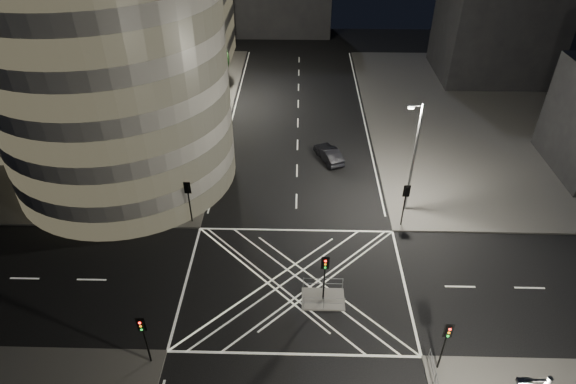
{
  "coord_description": "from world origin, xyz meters",
  "views": [
    {
      "loc": [
        0.12,
        -24.5,
        26.04
      ],
      "look_at": [
        -0.69,
        7.26,
        3.0
      ],
      "focal_mm": 30.0,
      "sensor_mm": 36.0,
      "label": 1
    }
  ],
  "objects_px": {
    "central_island": "(323,299)",
    "traffic_signal_fr": "(405,198)",
    "traffic_signal_nl": "(143,332)",
    "traffic_signal_island": "(325,270)",
    "street_lamp_left_far": "(218,60)",
    "street_lamp_right_far": "(413,156)",
    "street_lamp_left_near": "(189,135)",
    "traffic_signal_fl": "(188,195)",
    "traffic_signal_nr": "(446,338)",
    "sedan": "(329,154)"
  },
  "relations": [
    {
      "from": "street_lamp_left_near",
      "to": "street_lamp_left_far",
      "type": "distance_m",
      "value": 18.0
    },
    {
      "from": "traffic_signal_island",
      "to": "traffic_signal_fl",
      "type": "bearing_deg",
      "value": 142.46
    },
    {
      "from": "street_lamp_left_near",
      "to": "traffic_signal_fr",
      "type": "bearing_deg",
      "value": -15.92
    },
    {
      "from": "traffic_signal_island",
      "to": "traffic_signal_fr",
      "type": "bearing_deg",
      "value": 50.67
    },
    {
      "from": "central_island",
      "to": "traffic_signal_fr",
      "type": "bearing_deg",
      "value": 50.67
    },
    {
      "from": "traffic_signal_nl",
      "to": "traffic_signal_fr",
      "type": "distance_m",
      "value": 22.24
    },
    {
      "from": "traffic_signal_nr",
      "to": "street_lamp_left_near",
      "type": "xyz_separation_m",
      "value": [
        -18.24,
        18.8,
        2.63
      ]
    },
    {
      "from": "central_island",
      "to": "sedan",
      "type": "bearing_deg",
      "value": 86.38
    },
    {
      "from": "traffic_signal_fr",
      "to": "street_lamp_left_near",
      "type": "xyz_separation_m",
      "value": [
        -18.24,
        5.2,
        2.63
      ]
    },
    {
      "from": "traffic_signal_nr",
      "to": "sedan",
      "type": "height_order",
      "value": "traffic_signal_nr"
    },
    {
      "from": "traffic_signal_island",
      "to": "sedan",
      "type": "height_order",
      "value": "traffic_signal_island"
    },
    {
      "from": "traffic_signal_nr",
      "to": "sedan",
      "type": "distance_m",
      "value": 24.58
    },
    {
      "from": "traffic_signal_nr",
      "to": "traffic_signal_island",
      "type": "bearing_deg",
      "value": 142.07
    },
    {
      "from": "street_lamp_left_near",
      "to": "sedan",
      "type": "height_order",
      "value": "street_lamp_left_near"
    },
    {
      "from": "traffic_signal_fl",
      "to": "central_island",
      "type": "bearing_deg",
      "value": -37.54
    },
    {
      "from": "traffic_signal_nl",
      "to": "street_lamp_right_far",
      "type": "relative_size",
      "value": 0.4
    },
    {
      "from": "traffic_signal_nl",
      "to": "traffic_signal_nr",
      "type": "relative_size",
      "value": 1.0
    },
    {
      "from": "street_lamp_left_near",
      "to": "street_lamp_left_far",
      "type": "xyz_separation_m",
      "value": [
        0.0,
        18.0,
        0.0
      ]
    },
    {
      "from": "traffic_signal_nl",
      "to": "street_lamp_right_far",
      "type": "xyz_separation_m",
      "value": [
        18.24,
        15.8,
        2.63
      ]
    },
    {
      "from": "traffic_signal_fl",
      "to": "traffic_signal_nr",
      "type": "relative_size",
      "value": 1.0
    },
    {
      "from": "traffic_signal_fr",
      "to": "street_lamp_left_far",
      "type": "bearing_deg",
      "value": 128.17
    },
    {
      "from": "central_island",
      "to": "traffic_signal_fl",
      "type": "height_order",
      "value": "traffic_signal_fl"
    },
    {
      "from": "central_island",
      "to": "traffic_signal_fr",
      "type": "relative_size",
      "value": 0.75
    },
    {
      "from": "traffic_signal_fl",
      "to": "street_lamp_left_far",
      "type": "height_order",
      "value": "street_lamp_left_far"
    },
    {
      "from": "traffic_signal_fr",
      "to": "traffic_signal_nr",
      "type": "distance_m",
      "value": 13.6
    },
    {
      "from": "central_island",
      "to": "street_lamp_left_far",
      "type": "xyz_separation_m",
      "value": [
        -11.44,
        31.5,
        5.47
      ]
    },
    {
      "from": "traffic_signal_nr",
      "to": "street_lamp_left_near",
      "type": "bearing_deg",
      "value": 134.13
    },
    {
      "from": "street_lamp_right_far",
      "to": "central_island",
      "type": "bearing_deg",
      "value": -125.3
    },
    {
      "from": "traffic_signal_fl",
      "to": "traffic_signal_island",
      "type": "bearing_deg",
      "value": -37.54
    },
    {
      "from": "traffic_signal_fr",
      "to": "street_lamp_left_far",
      "type": "relative_size",
      "value": 0.4
    },
    {
      "from": "traffic_signal_nl",
      "to": "traffic_signal_fr",
      "type": "relative_size",
      "value": 1.0
    },
    {
      "from": "traffic_signal_fl",
      "to": "sedan",
      "type": "relative_size",
      "value": 0.91
    },
    {
      "from": "street_lamp_left_near",
      "to": "street_lamp_right_far",
      "type": "xyz_separation_m",
      "value": [
        18.87,
        -3.0,
        0.0
      ]
    },
    {
      "from": "traffic_signal_island",
      "to": "street_lamp_left_near",
      "type": "distance_m",
      "value": 17.89
    },
    {
      "from": "street_lamp_left_far",
      "to": "street_lamp_right_far",
      "type": "distance_m",
      "value": 28.23
    },
    {
      "from": "street_lamp_left_near",
      "to": "sedan",
      "type": "xyz_separation_m",
      "value": [
        12.61,
        5.03,
        -4.82
      ]
    },
    {
      "from": "traffic_signal_island",
      "to": "street_lamp_left_far",
      "type": "distance_m",
      "value": 33.61
    },
    {
      "from": "traffic_signal_nl",
      "to": "street_lamp_right_far",
      "type": "distance_m",
      "value": 24.27
    },
    {
      "from": "central_island",
      "to": "street_lamp_left_near",
      "type": "height_order",
      "value": "street_lamp_left_near"
    },
    {
      "from": "traffic_signal_island",
      "to": "street_lamp_left_far",
      "type": "relative_size",
      "value": 0.4
    },
    {
      "from": "traffic_signal_nl",
      "to": "traffic_signal_fr",
      "type": "height_order",
      "value": "same"
    },
    {
      "from": "traffic_signal_fl",
      "to": "traffic_signal_nr",
      "type": "height_order",
      "value": "same"
    },
    {
      "from": "traffic_signal_fl",
      "to": "street_lamp_left_far",
      "type": "bearing_deg",
      "value": 91.57
    },
    {
      "from": "traffic_signal_nr",
      "to": "sedan",
      "type": "bearing_deg",
      "value": 103.29
    },
    {
      "from": "street_lamp_left_near",
      "to": "sedan",
      "type": "distance_m",
      "value": 14.4
    },
    {
      "from": "traffic_signal_island",
      "to": "street_lamp_right_far",
      "type": "relative_size",
      "value": 0.4
    },
    {
      "from": "traffic_signal_fr",
      "to": "sedan",
      "type": "height_order",
      "value": "traffic_signal_fr"
    },
    {
      "from": "street_lamp_left_near",
      "to": "central_island",
      "type": "bearing_deg",
      "value": -49.73
    },
    {
      "from": "traffic_signal_fl",
      "to": "street_lamp_left_far",
      "type": "xyz_separation_m",
      "value": [
        -0.64,
        23.2,
        2.63
      ]
    },
    {
      "from": "street_lamp_left_near",
      "to": "street_lamp_right_far",
      "type": "relative_size",
      "value": 1.0
    }
  ]
}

